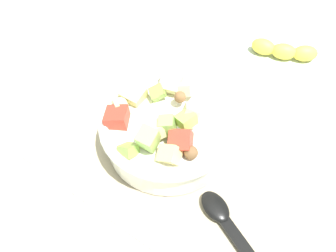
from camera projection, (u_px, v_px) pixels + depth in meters
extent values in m
plane|color=silver|center=(172.00, 152.00, 0.58)|extent=(2.40, 2.40, 0.00)
cube|color=tan|center=(172.00, 151.00, 0.58)|extent=(0.51, 0.32, 0.01)
cylinder|color=white|center=(168.00, 132.00, 0.57)|extent=(0.21, 0.21, 0.06)
torus|color=white|center=(168.00, 122.00, 0.54)|extent=(0.23, 0.23, 0.02)
cube|color=#E5D684|center=(134.00, 95.00, 0.57)|extent=(0.04, 0.04, 0.04)
cube|color=beige|center=(191.00, 113.00, 0.52)|extent=(0.04, 0.04, 0.04)
cube|color=#8CB74C|center=(128.00, 150.00, 0.50)|extent=(0.03, 0.03, 0.03)
cube|color=beige|center=(186.00, 90.00, 0.57)|extent=(0.03, 0.03, 0.03)
cube|color=#BC3828|center=(181.00, 141.00, 0.50)|extent=(0.04, 0.05, 0.04)
cube|color=beige|center=(155.00, 130.00, 0.50)|extent=(0.04, 0.04, 0.03)
cube|color=#9EC656|center=(186.00, 120.00, 0.51)|extent=(0.04, 0.03, 0.03)
cube|color=#BC3828|center=(117.00, 118.00, 0.54)|extent=(0.05, 0.05, 0.03)
cube|color=#A3CC6B|center=(148.00, 139.00, 0.49)|extent=(0.03, 0.04, 0.04)
sphere|color=brown|center=(191.00, 153.00, 0.49)|extent=(0.03, 0.03, 0.03)
cube|color=#E5D684|center=(169.00, 155.00, 0.49)|extent=(0.04, 0.04, 0.04)
cube|color=#93C160|center=(166.00, 126.00, 0.51)|extent=(0.04, 0.04, 0.04)
cube|color=beige|center=(120.00, 106.00, 0.55)|extent=(0.03, 0.04, 0.03)
cube|color=beige|center=(171.00, 83.00, 0.58)|extent=(0.05, 0.06, 0.05)
cube|color=#8CB74C|center=(157.00, 93.00, 0.56)|extent=(0.03, 0.04, 0.03)
sphere|color=brown|center=(180.00, 97.00, 0.55)|extent=(0.03, 0.03, 0.03)
ellipsoid|color=black|center=(215.00, 206.00, 0.50)|extent=(0.07, 0.06, 0.01)
ellipsoid|color=yellow|center=(263.00, 47.00, 0.75)|extent=(0.06, 0.04, 0.04)
ellipsoid|color=yellow|center=(284.00, 51.00, 0.73)|extent=(0.06, 0.05, 0.04)
ellipsoid|color=yellow|center=(305.00, 53.00, 0.73)|extent=(0.07, 0.06, 0.04)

